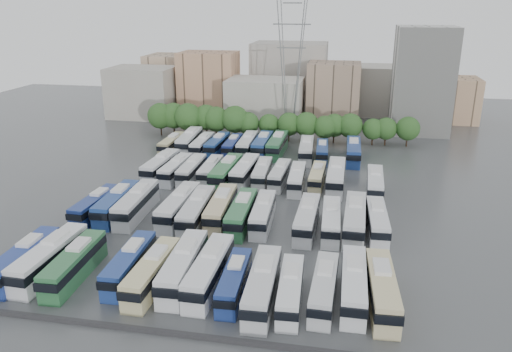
% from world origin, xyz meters
% --- Properties ---
extents(ground, '(220.00, 220.00, 0.00)m').
position_xyz_m(ground, '(0.00, 0.00, 0.00)').
color(ground, '#424447').
rests_on(ground, ground).
extents(parapet, '(56.00, 0.50, 0.50)m').
position_xyz_m(parapet, '(0.00, -33.00, 0.25)').
color(parapet, '#2D2D30').
rests_on(parapet, ground).
extents(tree_line, '(65.16, 8.02, 8.45)m').
position_xyz_m(tree_line, '(-4.13, 42.08, 4.55)').
color(tree_line, black).
rests_on(tree_line, ground).
extents(city_buildings, '(102.00, 35.00, 20.00)m').
position_xyz_m(city_buildings, '(-7.46, 71.86, 7.87)').
color(city_buildings, '#9E998E').
rests_on(city_buildings, ground).
extents(apartment_tower, '(14.00, 14.00, 26.00)m').
position_xyz_m(apartment_tower, '(34.00, 58.00, 13.00)').
color(apartment_tower, silver).
rests_on(apartment_tower, ground).
extents(electricity_pylon, '(9.00, 6.91, 33.83)m').
position_xyz_m(electricity_pylon, '(2.00, 50.00, 18.66)').
color(electricity_pylon, slate).
rests_on(electricity_pylon, ground).
extents(bus_r0_s0, '(3.03, 12.64, 3.95)m').
position_xyz_m(bus_r0_s0, '(-21.38, -24.76, 1.94)').
color(bus_r0_s0, navy).
rests_on(bus_r0_s0, ground).
extents(bus_r0_s1, '(3.27, 13.49, 4.21)m').
position_xyz_m(bus_r0_s1, '(-18.39, -23.99, 2.07)').
color(bus_r0_s1, silver).
rests_on(bus_r0_s1, ground).
extents(bus_r0_s2, '(3.27, 12.72, 3.96)m').
position_xyz_m(bus_r0_s2, '(-14.80, -24.62, 1.94)').
color(bus_r0_s2, '#2E6C3E').
rests_on(bus_r0_s2, ground).
extents(bus_r0_s4, '(3.12, 12.23, 3.81)m').
position_xyz_m(bus_r0_s4, '(-8.34, -23.20, 1.87)').
color(bus_r0_s4, navy).
rests_on(bus_r0_s4, ground).
extents(bus_r0_s5, '(2.89, 12.48, 3.90)m').
position_xyz_m(bus_r0_s5, '(-4.88, -24.62, 1.92)').
color(bus_r0_s5, beige).
rests_on(bus_r0_s5, ground).
extents(bus_r0_s6, '(3.46, 13.50, 4.20)m').
position_xyz_m(bus_r0_s6, '(-1.66, -22.99, 2.06)').
color(bus_r0_s6, silver).
rests_on(bus_r0_s6, ground).
extents(bus_r0_s7, '(3.02, 13.26, 4.15)m').
position_xyz_m(bus_r0_s7, '(1.62, -23.33, 2.04)').
color(bus_r0_s7, silver).
rests_on(bus_r0_s7, ground).
extents(bus_r0_s8, '(2.82, 11.17, 3.48)m').
position_xyz_m(bus_r0_s8, '(4.89, -24.45, 1.71)').
color(bus_r0_s8, navy).
rests_on(bus_r0_s8, ground).
extents(bus_r0_s9, '(3.27, 13.20, 4.12)m').
position_xyz_m(bus_r0_s9, '(8.28, -25.29, 2.02)').
color(bus_r0_s9, silver).
rests_on(bus_r0_s9, ground).
extents(bus_r0_s10, '(3.03, 11.46, 3.56)m').
position_xyz_m(bus_r0_s10, '(11.38, -25.18, 1.75)').
color(bus_r0_s10, silver).
rests_on(bus_r0_s10, ground).
extents(bus_r0_s11, '(2.90, 11.72, 3.65)m').
position_xyz_m(bus_r0_s11, '(14.99, -24.14, 1.79)').
color(bus_r0_s11, silver).
rests_on(bus_r0_s11, ground).
extents(bus_r0_s12, '(2.83, 12.71, 3.98)m').
position_xyz_m(bus_r0_s12, '(18.20, -23.03, 1.96)').
color(bus_r0_s12, white).
rests_on(bus_r0_s12, ground).
extents(bus_r0_s13, '(3.49, 13.07, 4.06)m').
position_xyz_m(bus_r0_s13, '(21.25, -23.55, 1.99)').
color(bus_r0_s13, beige).
rests_on(bus_r0_s13, ground).
extents(bus_r1_s0, '(3.11, 11.90, 3.70)m').
position_xyz_m(bus_r1_s0, '(-21.21, -7.08, 1.82)').
color(bus_r1_s0, navy).
rests_on(bus_r1_s0, ground).
extents(bus_r1_s1, '(3.28, 13.05, 4.07)m').
position_xyz_m(bus_r1_s1, '(-18.15, -6.01, 2.00)').
color(bus_r1_s1, navy).
rests_on(bus_r1_s1, ground).
extents(bus_r1_s2, '(3.49, 13.57, 4.22)m').
position_xyz_m(bus_r1_s2, '(-15.05, -5.74, 2.07)').
color(bus_r1_s2, silver).
rests_on(bus_r1_s2, ground).
extents(bus_r1_s4, '(3.13, 13.55, 4.24)m').
position_xyz_m(bus_r1_s4, '(-8.20, -5.64, 2.08)').
color(bus_r1_s4, silver).
rests_on(bus_r1_s4, ground).
extents(bus_r1_s5, '(3.53, 13.54, 4.21)m').
position_xyz_m(bus_r1_s5, '(-4.98, -6.79, 2.07)').
color(bus_r1_s5, silver).
rests_on(bus_r1_s5, ground).
extents(bus_r1_s6, '(3.49, 13.26, 4.12)m').
position_xyz_m(bus_r1_s6, '(-1.70, -5.06, 2.02)').
color(bus_r1_s6, '#CAB78B').
rests_on(bus_r1_s6, ground).
extents(bus_r1_s7, '(3.05, 12.93, 4.04)m').
position_xyz_m(bus_r1_s7, '(1.73, -6.09, 1.98)').
color(bus_r1_s7, '#2F6E42').
rests_on(bus_r1_s7, ground).
extents(bus_r1_s8, '(3.11, 12.24, 3.81)m').
position_xyz_m(bus_r1_s8, '(4.84, -5.48, 1.87)').
color(bus_r1_s8, silver).
rests_on(bus_r1_s8, ground).
extents(bus_r1_s10, '(3.04, 12.69, 3.96)m').
position_xyz_m(bus_r1_s10, '(11.48, -6.20, 1.95)').
color(bus_r1_s10, silver).
rests_on(bus_r1_s10, ground).
extents(bus_r1_s11, '(2.97, 12.06, 3.76)m').
position_xyz_m(bus_r1_s11, '(14.94, -6.09, 1.85)').
color(bus_r1_s11, white).
rests_on(bus_r1_s11, ground).
extents(bus_r1_s12, '(3.37, 13.76, 4.29)m').
position_xyz_m(bus_r1_s12, '(18.28, -5.46, 2.11)').
color(bus_r1_s12, silver).
rests_on(bus_r1_s12, ground).
extents(bus_r1_s13, '(3.13, 12.26, 3.82)m').
position_xyz_m(bus_r1_s13, '(21.46, -5.12, 1.87)').
color(bus_r1_s13, silver).
rests_on(bus_r1_s13, ground).
extents(bus_r2_s1, '(3.43, 13.14, 4.09)m').
position_xyz_m(bus_r2_s1, '(-18.17, 12.88, 2.01)').
color(bus_r2_s1, silver).
rests_on(bus_r2_s1, ground).
extents(bus_r2_s2, '(3.05, 12.10, 3.77)m').
position_xyz_m(bus_r2_s2, '(-14.86, 11.90, 1.85)').
color(bus_r2_s2, white).
rests_on(bus_r2_s2, ground).
extents(bus_r2_s3, '(2.73, 12.06, 3.78)m').
position_xyz_m(bus_r2_s3, '(-11.76, 11.99, 1.85)').
color(bus_r2_s3, silver).
rests_on(bus_r2_s3, ground).
extents(bus_r2_s4, '(2.70, 11.43, 3.57)m').
position_xyz_m(bus_r2_s4, '(-8.32, 12.82, 1.75)').
color(bus_r2_s4, silver).
rests_on(bus_r2_s4, ground).
extents(bus_r2_s5, '(3.53, 13.59, 4.23)m').
position_xyz_m(bus_r2_s5, '(-4.96, 11.46, 2.07)').
color(bus_r2_s5, '#317342').
rests_on(bus_r2_s5, ground).
extents(bus_r2_s6, '(3.34, 12.96, 4.03)m').
position_xyz_m(bus_r2_s6, '(-1.76, 12.86, 1.98)').
color(bus_r2_s6, silver).
rests_on(bus_r2_s6, ground).
extents(bus_r2_s7, '(3.04, 11.84, 3.69)m').
position_xyz_m(bus_r2_s7, '(1.49, 12.86, 1.81)').
color(bus_r2_s7, silver).
rests_on(bus_r2_s7, ground).
extents(bus_r2_s8, '(2.93, 11.46, 3.57)m').
position_xyz_m(bus_r2_s8, '(4.79, 12.69, 1.75)').
color(bus_r2_s8, silver).
rests_on(bus_r2_s8, ground).
extents(bus_r2_s9, '(2.88, 11.73, 3.66)m').
position_xyz_m(bus_r2_s9, '(8.10, 11.11, 1.80)').
color(bus_r2_s9, silver).
rests_on(bus_r2_s9, ground).
extents(bus_r2_s10, '(2.66, 11.00, 3.43)m').
position_xyz_m(bus_r2_s10, '(11.61, 13.07, 1.69)').
color(bus_r2_s10, beige).
rests_on(bus_r2_s10, ground).
extents(bus_r2_s11, '(3.07, 13.67, 4.28)m').
position_xyz_m(bus_r2_s11, '(14.95, 12.60, 2.10)').
color(bus_r2_s11, silver).
rests_on(bus_r2_s11, ground).
extents(bus_r2_s13, '(2.99, 12.47, 3.89)m').
position_xyz_m(bus_r2_s13, '(21.71, 10.64, 1.91)').
color(bus_r2_s13, silver).
rests_on(bus_r2_s13, ground).
extents(bus_r3_s0, '(2.70, 11.57, 3.62)m').
position_xyz_m(bus_r3_s0, '(-21.66, 28.75, 1.78)').
color(bus_r3_s0, beige).
rests_on(bus_r3_s0, ground).
extents(bus_r3_s1, '(3.65, 13.70, 4.26)m').
position_xyz_m(bus_r3_s1, '(-18.31, 30.96, 2.09)').
color(bus_r3_s1, silver).
rests_on(bus_r3_s1, ground).
extents(bus_r3_s2, '(2.59, 11.81, 3.70)m').
position_xyz_m(bus_r3_s2, '(-14.80, 29.27, 1.82)').
color(bus_r3_s2, silver).
rests_on(bus_r3_s2, ground).
extents(bus_r3_s3, '(3.06, 12.15, 3.79)m').
position_xyz_m(bus_r3_s3, '(-11.52, 29.70, 1.86)').
color(bus_r3_s3, navy).
rests_on(bus_r3_s3, ground).
extents(bus_r3_s4, '(2.59, 11.26, 3.52)m').
position_xyz_m(bus_r3_s4, '(-8.14, 30.04, 1.73)').
color(bus_r3_s4, navy).
rests_on(bus_r3_s4, ground).
extents(bus_r3_s5, '(3.05, 13.00, 4.06)m').
position_xyz_m(bus_r3_s5, '(-4.92, 30.64, 2.00)').
color(bus_r3_s5, silver).
rests_on(bus_r3_s5, ground).
extents(bus_r3_s6, '(2.91, 13.11, 4.11)m').
position_xyz_m(bus_r3_s6, '(-1.63, 30.96, 2.02)').
color(bus_r3_s6, navy).
rests_on(bus_r3_s6, ground).
extents(bus_r3_s7, '(3.22, 13.61, 4.25)m').
position_xyz_m(bus_r3_s7, '(1.59, 31.23, 2.09)').
color(bus_r3_s7, '#2B643E').
rests_on(bus_r3_s7, ground).
extents(bus_r3_s9, '(3.45, 12.98, 4.03)m').
position_xyz_m(bus_r3_s9, '(8.15, 28.97, 1.98)').
color(bus_r3_s9, silver).
rests_on(bus_r3_s9, ground).
extents(bus_r3_s10, '(2.98, 11.31, 3.51)m').
position_xyz_m(bus_r3_s10, '(11.48, 29.15, 1.73)').
color(bus_r3_s10, navy).
rests_on(bus_r3_s10, ground).
extents(bus_r3_s12, '(2.99, 13.28, 4.16)m').
position_xyz_m(bus_r3_s12, '(17.96, 29.59, 2.04)').
color(bus_r3_s12, navy).
rests_on(bus_r3_s12, ground).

